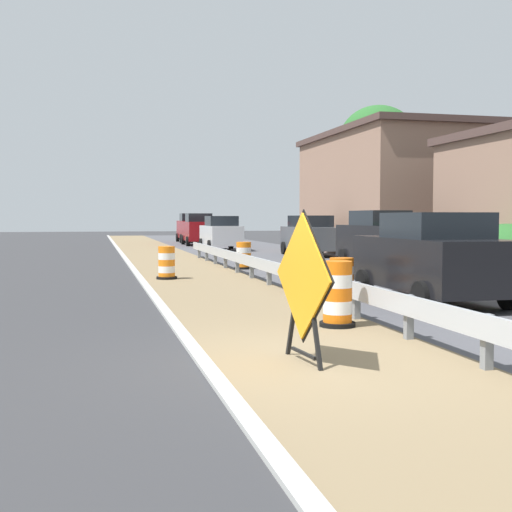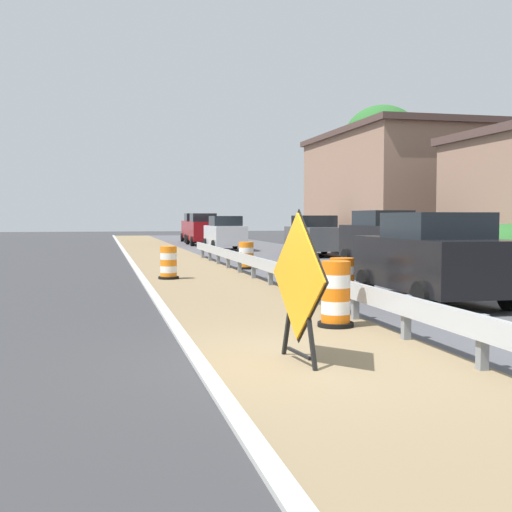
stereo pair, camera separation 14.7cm
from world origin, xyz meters
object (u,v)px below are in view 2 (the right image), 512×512
(car_lead_near_lane, at_px, (196,228))
(car_mid_far_lane, at_px, (384,239))
(traffic_barrel_close, at_px, (342,280))
(car_lead_far_lane, at_px, (432,258))
(car_distant_a, at_px, (315,236))
(traffic_barrel_mid, at_px, (169,264))
(car_trailing_near_lane, at_px, (218,227))
(traffic_barrel_nearest, at_px, (336,297))
(car_trailing_far_lane, at_px, (203,229))
(car_distant_b, at_px, (225,233))
(warning_sign_diamond, at_px, (298,282))
(traffic_barrel_far, at_px, (246,257))

(car_lead_near_lane, xyz_separation_m, car_mid_far_lane, (3.37, -26.45, -0.01))
(traffic_barrel_close, distance_m, car_lead_far_lane, 2.13)
(car_lead_far_lane, distance_m, car_distant_a, 17.73)
(traffic_barrel_mid, bearing_deg, car_trailing_near_lane, 77.75)
(traffic_barrel_nearest, xyz_separation_m, car_trailing_far_lane, (2.76, 33.27, 0.55))
(car_trailing_near_lane, bearing_deg, car_lead_far_lane, -3.61)
(car_distant_b, bearing_deg, car_trailing_far_lane, 1.49)
(traffic_barrel_close, bearing_deg, car_trailing_far_lane, 87.60)
(car_lead_near_lane, bearing_deg, traffic_barrel_nearest, 176.44)
(warning_sign_diamond, relative_size, traffic_barrel_far, 2.04)
(traffic_barrel_far, bearing_deg, car_trailing_near_lane, 81.56)
(car_lead_far_lane, relative_size, car_trailing_far_lane, 1.07)
(warning_sign_diamond, distance_m, traffic_barrel_nearest, 2.97)
(traffic_barrel_nearest, xyz_separation_m, traffic_barrel_far, (1.23, 12.73, -0.07))
(traffic_barrel_close, relative_size, car_trailing_near_lane, 0.23)
(traffic_barrel_mid, relative_size, car_trailing_near_lane, 0.24)
(warning_sign_diamond, relative_size, car_lead_far_lane, 0.44)
(car_lead_near_lane, bearing_deg, traffic_barrel_close, 178.45)
(traffic_barrel_mid, height_order, car_mid_far_lane, car_mid_far_lane)
(car_mid_far_lane, bearing_deg, traffic_barrel_far, -97.20)
(traffic_barrel_mid, relative_size, car_mid_far_lane, 0.21)
(traffic_barrel_nearest, relative_size, car_distant_b, 0.27)
(car_lead_far_lane, bearing_deg, traffic_barrel_close, 55.85)
(car_lead_near_lane, bearing_deg, car_distant_b, -179.50)
(car_mid_far_lane, relative_size, car_distant_b, 1.11)
(car_lead_far_lane, bearing_deg, car_mid_far_lane, -17.59)
(car_lead_near_lane, xyz_separation_m, car_trailing_far_lane, (-0.33, -5.42, -0.01))
(car_lead_near_lane, relative_size, car_mid_far_lane, 0.86)
(warning_sign_diamond, bearing_deg, traffic_barrel_close, -122.00)
(car_mid_far_lane, bearing_deg, traffic_barrel_mid, -73.50)
(traffic_barrel_far, xyz_separation_m, car_lead_near_lane, (1.86, 25.95, 0.64))
(traffic_barrel_close, distance_m, traffic_barrel_far, 9.04)
(traffic_barrel_nearest, xyz_separation_m, car_lead_far_lane, (3.20, 2.52, 0.49))
(traffic_barrel_nearest, xyz_separation_m, car_mid_far_lane, (6.47, 12.23, 0.56))
(car_lead_far_lane, bearing_deg, traffic_barrel_mid, 37.58)
(traffic_barrel_mid, height_order, car_trailing_near_lane, car_trailing_near_lane)
(warning_sign_diamond, height_order, car_mid_far_lane, car_mid_far_lane)
(traffic_barrel_mid, height_order, traffic_barrel_far, traffic_barrel_mid)
(car_trailing_near_lane, bearing_deg, car_mid_far_lane, 0.41)
(traffic_barrel_nearest, bearing_deg, traffic_barrel_far, 84.48)
(traffic_barrel_nearest, bearing_deg, traffic_barrel_mid, 101.63)
(warning_sign_diamond, bearing_deg, traffic_barrel_mid, -94.05)
(traffic_barrel_nearest, bearing_deg, car_lead_near_lane, 85.42)
(car_trailing_near_lane, distance_m, car_distant_a, 28.71)
(car_lead_far_lane, bearing_deg, car_trailing_far_lane, 1.82)
(traffic_barrel_close, xyz_separation_m, car_lead_far_lane, (1.68, -1.18, 0.58))
(traffic_barrel_nearest, xyz_separation_m, traffic_barrel_close, (1.53, 3.70, -0.09))
(traffic_barrel_nearest, xyz_separation_m, traffic_barrel_mid, (-1.95, 9.46, -0.07))
(warning_sign_diamond, distance_m, car_lead_near_lane, 41.46)
(car_mid_far_lane, bearing_deg, car_trailing_near_lane, 178.10)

